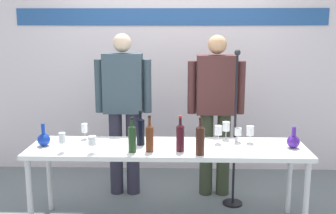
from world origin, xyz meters
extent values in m
cube|color=white|center=(0.00, 1.54, 1.50)|extent=(5.33, 0.10, 3.00)
cube|color=#2A5799|center=(0.00, 1.48, 1.91)|extent=(3.73, 0.01, 0.20)
cube|color=white|center=(0.00, 0.00, 0.73)|extent=(2.47, 0.63, 0.04)
cylinder|color=silver|center=(-1.17, -0.27, 0.35)|extent=(0.05, 0.05, 0.71)
cylinder|color=silver|center=(1.17, -0.27, 0.35)|extent=(0.05, 0.05, 0.71)
cylinder|color=silver|center=(-1.17, 0.27, 0.35)|extent=(0.05, 0.05, 0.71)
cylinder|color=silver|center=(1.17, 0.27, 0.35)|extent=(0.05, 0.05, 0.71)
sphere|color=#11309C|center=(-1.11, -0.02, 0.80)|extent=(0.11, 0.11, 0.11)
cylinder|color=#11309C|center=(-1.11, -0.02, 0.90)|extent=(0.03, 0.03, 0.10)
sphere|color=#441E8E|center=(1.11, -0.02, 0.80)|extent=(0.11, 0.11, 0.11)
cylinder|color=#441E8E|center=(1.11, -0.02, 0.89)|extent=(0.04, 0.04, 0.09)
cylinder|color=#2D2B3C|center=(-0.58, 0.70, 0.45)|extent=(0.14, 0.14, 0.90)
cylinder|color=#2D2B3C|center=(-0.40, 0.70, 0.45)|extent=(0.14, 0.14, 0.90)
cube|color=#354852|center=(-0.49, 0.70, 1.21)|extent=(0.40, 0.22, 0.62)
cylinder|color=#354852|center=(-0.74, 0.70, 1.18)|extent=(0.09, 0.09, 0.56)
cylinder|color=#354852|center=(-0.23, 0.70, 1.18)|extent=(0.09, 0.09, 0.56)
sphere|color=beige|center=(-0.49, 0.70, 1.63)|extent=(0.19, 0.19, 0.19)
cylinder|color=#343B28|center=(0.39, 0.70, 0.45)|extent=(0.14, 0.14, 0.90)
cylinder|color=#343B28|center=(0.58, 0.70, 0.45)|extent=(0.14, 0.14, 0.90)
cube|color=#4C2827|center=(0.49, 0.70, 1.20)|extent=(0.41, 0.22, 0.61)
cylinder|color=#4C2827|center=(0.23, 0.70, 1.17)|extent=(0.09, 0.09, 0.55)
cylinder|color=#4C2827|center=(0.74, 0.70, 1.17)|extent=(0.09, 0.09, 0.55)
sphere|color=tan|center=(0.49, 0.70, 1.62)|extent=(0.19, 0.19, 0.19)
cylinder|color=black|center=(-0.24, 0.04, 0.86)|extent=(0.07, 0.07, 0.23)
cone|color=black|center=(-0.24, 0.04, 0.99)|extent=(0.07, 0.07, 0.03)
cylinder|color=black|center=(-0.24, 0.04, 1.01)|extent=(0.02, 0.02, 0.07)
cylinder|color=black|center=(-0.24, 0.04, 1.06)|extent=(0.03, 0.03, 0.02)
cylinder|color=#360C15|center=(0.11, -0.14, 0.85)|extent=(0.07, 0.07, 0.22)
cone|color=#360C15|center=(0.11, -0.14, 0.98)|extent=(0.07, 0.07, 0.03)
cylinder|color=#360C15|center=(0.11, -0.14, 1.00)|extent=(0.02, 0.02, 0.08)
cylinder|color=#B4201B|center=(0.11, -0.14, 1.05)|extent=(0.03, 0.03, 0.02)
cylinder|color=#1C371A|center=(-0.30, -0.18, 0.86)|extent=(0.07, 0.07, 0.22)
cone|color=#1C371A|center=(-0.30, -0.18, 0.98)|extent=(0.07, 0.07, 0.03)
cylinder|color=#1C371A|center=(-0.30, -0.18, 1.00)|extent=(0.03, 0.03, 0.07)
cylinder|color=black|center=(-0.30, -0.18, 1.04)|extent=(0.03, 0.03, 0.02)
cylinder|color=#341811|center=(0.28, -0.23, 0.86)|extent=(0.07, 0.07, 0.23)
cone|color=#341811|center=(0.28, -0.23, 0.99)|extent=(0.07, 0.07, 0.03)
cylinder|color=#341811|center=(0.28, -0.23, 1.01)|extent=(0.02, 0.02, 0.07)
cylinder|color=black|center=(0.28, -0.23, 1.05)|extent=(0.03, 0.03, 0.02)
cylinder|color=#542612|center=(-0.15, -0.16, 0.85)|extent=(0.07, 0.07, 0.21)
cone|color=#542612|center=(-0.15, -0.16, 0.97)|extent=(0.07, 0.07, 0.03)
cylinder|color=#542612|center=(-0.15, -0.16, 1.00)|extent=(0.02, 0.02, 0.08)
cylinder|color=black|center=(-0.15, -0.16, 1.05)|extent=(0.03, 0.03, 0.02)
cylinder|color=white|center=(-0.79, 0.22, 0.75)|extent=(0.06, 0.06, 0.00)
cylinder|color=white|center=(-0.79, 0.22, 0.78)|extent=(0.01, 0.01, 0.06)
cylinder|color=white|center=(-0.79, 0.22, 0.85)|extent=(0.06, 0.06, 0.08)
cylinder|color=white|center=(-0.63, -0.21, 0.75)|extent=(0.05, 0.05, 0.00)
cylinder|color=white|center=(-0.63, -0.21, 0.78)|extent=(0.01, 0.01, 0.07)
cylinder|color=white|center=(-0.63, -0.21, 0.86)|extent=(0.07, 0.07, 0.08)
cylinder|color=white|center=(-0.89, -0.20, 0.75)|extent=(0.06, 0.06, 0.00)
cylinder|color=white|center=(-0.89, -0.20, 0.79)|extent=(0.01, 0.01, 0.08)
cylinder|color=white|center=(-0.89, -0.20, 0.87)|extent=(0.06, 0.06, 0.09)
cylinder|color=white|center=(0.75, 0.13, 0.75)|extent=(0.06, 0.06, 0.00)
cylinder|color=white|center=(0.75, 0.13, 0.78)|extent=(0.01, 0.01, 0.07)
cylinder|color=white|center=(0.75, 0.13, 0.86)|extent=(0.07, 0.07, 0.09)
cylinder|color=white|center=(0.55, 0.25, 0.75)|extent=(0.06, 0.06, 0.00)
cylinder|color=white|center=(0.55, 0.25, 0.79)|extent=(0.01, 0.01, 0.08)
cylinder|color=white|center=(0.55, 0.25, 0.87)|extent=(0.07, 0.07, 0.09)
cylinder|color=white|center=(0.65, 0.15, 0.75)|extent=(0.06, 0.06, 0.00)
cylinder|color=white|center=(0.65, 0.15, 0.78)|extent=(0.01, 0.01, 0.06)
cylinder|color=white|center=(0.65, 0.15, 0.85)|extent=(0.06, 0.06, 0.07)
cylinder|color=white|center=(0.46, 0.10, 0.75)|extent=(0.06, 0.06, 0.00)
cylinder|color=white|center=(0.46, 0.10, 0.79)|extent=(0.01, 0.01, 0.08)
cylinder|color=white|center=(0.46, 0.10, 0.87)|extent=(0.07, 0.07, 0.09)
cylinder|color=black|center=(0.66, 0.44, 0.01)|extent=(0.20, 0.20, 0.02)
cylinder|color=black|center=(0.66, 0.44, 0.76)|extent=(0.02, 0.02, 1.52)
sphere|color=#232328|center=(0.66, 0.44, 1.55)|extent=(0.06, 0.06, 0.06)
camera|label=1|loc=(0.10, -3.51, 1.81)|focal=43.68mm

